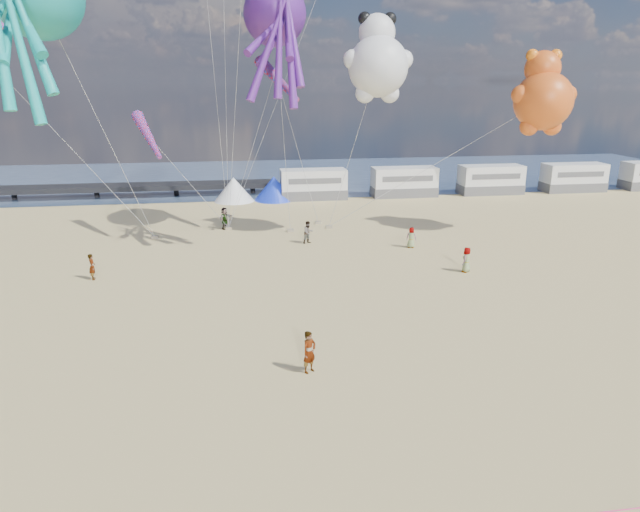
{
  "coord_description": "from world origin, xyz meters",
  "views": [
    {
      "loc": [
        -1.82,
        -16.75,
        11.51
      ],
      "look_at": [
        1.59,
        6.0,
        4.43
      ],
      "focal_mm": 32.0,
      "sensor_mm": 36.0,
      "label": 1
    }
  ],
  "objects_px": {
    "kite_octopus_purple": "(275,14)",
    "beachgoer_0": "(467,260)",
    "motorhome_1": "(404,182)",
    "sandbag_d": "(318,223)",
    "standing_person": "(309,352)",
    "sandbag_a": "(155,237)",
    "sandbag_c": "(329,227)",
    "windsock_mid": "(278,80)",
    "motorhome_0": "(313,184)",
    "beachgoer_1": "(308,232)",
    "beachgoer_4": "(225,218)",
    "tent_blue": "(274,188)",
    "tent_white": "(234,189)",
    "kite_panda": "(378,66)",
    "beachgoer_6": "(411,238)",
    "kite_teddy_orange": "(543,101)",
    "sandbag_b": "(290,230)",
    "sandbag_e": "(229,228)",
    "motorhome_2": "(491,180)",
    "motorhome_3": "(574,177)",
    "windsock_right": "(148,136)",
    "beachgoer_5": "(92,267)"
  },
  "relations": [
    {
      "from": "sandbag_a",
      "to": "kite_teddy_orange",
      "type": "distance_m",
      "value": 30.49
    },
    {
      "from": "motorhome_3",
      "to": "sandbag_e",
      "type": "bearing_deg",
      "value": -162.85
    },
    {
      "from": "beachgoer_0",
      "to": "kite_octopus_purple",
      "type": "height_order",
      "value": "kite_octopus_purple"
    },
    {
      "from": "tent_white",
      "to": "standing_person",
      "type": "height_order",
      "value": "tent_white"
    },
    {
      "from": "kite_octopus_purple",
      "to": "motorhome_3",
      "type": "bearing_deg",
      "value": 41.29
    },
    {
      "from": "motorhome_0",
      "to": "beachgoer_6",
      "type": "xyz_separation_m",
      "value": [
        4.52,
        -18.68,
        -0.75
      ]
    },
    {
      "from": "kite_teddy_orange",
      "to": "tent_blue",
      "type": "bearing_deg",
      "value": 157.47
    },
    {
      "from": "sandbag_a",
      "to": "sandbag_e",
      "type": "xyz_separation_m",
      "value": [
        5.56,
        1.99,
        0.0
      ]
    },
    {
      "from": "tent_white",
      "to": "sandbag_b",
      "type": "height_order",
      "value": "tent_white"
    },
    {
      "from": "tent_white",
      "to": "sandbag_c",
      "type": "height_order",
      "value": "tent_white"
    },
    {
      "from": "sandbag_e",
      "to": "standing_person",
      "type": "bearing_deg",
      "value": -82.07
    },
    {
      "from": "beachgoer_5",
      "to": "standing_person",
      "type": "bearing_deg",
      "value": -150.54
    },
    {
      "from": "sandbag_c",
      "to": "windsock_mid",
      "type": "xyz_separation_m",
      "value": [
        -3.97,
        -0.49,
        11.48
      ]
    },
    {
      "from": "sandbag_d",
      "to": "kite_octopus_purple",
      "type": "relative_size",
      "value": 0.05
    },
    {
      "from": "motorhome_2",
      "to": "beachgoer_1",
      "type": "distance_m",
      "value": 27.21
    },
    {
      "from": "sandbag_b",
      "to": "beachgoer_0",
      "type": "bearing_deg",
      "value": -49.3
    },
    {
      "from": "beachgoer_4",
      "to": "beachgoer_1",
      "type": "bearing_deg",
      "value": -96.93
    },
    {
      "from": "standing_person",
      "to": "sandbag_d",
      "type": "distance_m",
      "value": 25.55
    },
    {
      "from": "beachgoer_1",
      "to": "beachgoer_6",
      "type": "bearing_deg",
      "value": -45.05
    },
    {
      "from": "motorhome_1",
      "to": "sandbag_e",
      "type": "bearing_deg",
      "value": -147.63
    },
    {
      "from": "beachgoer_6",
      "to": "sandbag_e",
      "type": "xyz_separation_m",
      "value": [
        -13.04,
        7.26,
        -0.64
      ]
    },
    {
      "from": "motorhome_0",
      "to": "beachgoer_5",
      "type": "height_order",
      "value": "motorhome_0"
    },
    {
      "from": "motorhome_0",
      "to": "beachgoer_4",
      "type": "xyz_separation_m",
      "value": [
        -8.79,
        -11.18,
        -0.61
      ]
    },
    {
      "from": "motorhome_2",
      "to": "windsock_right",
      "type": "bearing_deg",
      "value": -158.37
    },
    {
      "from": "sandbag_e",
      "to": "sandbag_c",
      "type": "bearing_deg",
      "value": -5.6
    },
    {
      "from": "motorhome_1",
      "to": "sandbag_d",
      "type": "xyz_separation_m",
      "value": [
        -10.57,
        -10.6,
        -1.39
      ]
    },
    {
      "from": "beachgoer_4",
      "to": "beachgoer_6",
      "type": "distance_m",
      "value": 15.29
    },
    {
      "from": "beachgoer_6",
      "to": "sandbag_e",
      "type": "bearing_deg",
      "value": -2.09
    },
    {
      "from": "standing_person",
      "to": "beachgoer_1",
      "type": "relative_size",
      "value": 1.08
    },
    {
      "from": "tent_blue",
      "to": "tent_white",
      "type": "bearing_deg",
      "value": 180.0
    },
    {
      "from": "standing_person",
      "to": "sandbag_a",
      "type": "xyz_separation_m",
      "value": [
        -8.96,
        22.4,
        -0.79
      ]
    },
    {
      "from": "tent_white",
      "to": "sandbag_e",
      "type": "xyz_separation_m",
      "value": [
        -0.52,
        -11.42,
        -1.09
      ]
    },
    {
      "from": "motorhome_1",
      "to": "sandbag_a",
      "type": "bearing_deg",
      "value": -150.37
    },
    {
      "from": "motorhome_0",
      "to": "sandbag_d",
      "type": "bearing_deg",
      "value": -95.74
    },
    {
      "from": "beachgoer_4",
      "to": "motorhome_0",
      "type": "bearing_deg",
      "value": -4.35
    },
    {
      "from": "sandbag_c",
      "to": "windsock_right",
      "type": "distance_m",
      "value": 15.56
    },
    {
      "from": "beachgoer_4",
      "to": "sandbag_a",
      "type": "bearing_deg",
      "value": 146.77
    },
    {
      "from": "beachgoer_0",
      "to": "beachgoer_4",
      "type": "height_order",
      "value": "beachgoer_4"
    },
    {
      "from": "standing_person",
      "to": "beachgoer_0",
      "type": "bearing_deg",
      "value": 6.92
    },
    {
      "from": "kite_octopus_purple",
      "to": "beachgoer_0",
      "type": "bearing_deg",
      "value": -25.89
    },
    {
      "from": "standing_person",
      "to": "kite_teddy_orange",
      "type": "bearing_deg",
      "value": 6.08
    },
    {
      "from": "beachgoer_0",
      "to": "beachgoer_6",
      "type": "bearing_deg",
      "value": -117.31
    },
    {
      "from": "sandbag_b",
      "to": "windsock_right",
      "type": "distance_m",
      "value": 12.81
    },
    {
      "from": "motorhome_0",
      "to": "beachgoer_1",
      "type": "distance_m",
      "value": 16.69
    },
    {
      "from": "beachgoer_4",
      "to": "motorhome_2",
      "type": "bearing_deg",
      "value": -34.25
    },
    {
      "from": "kite_octopus_purple",
      "to": "kite_teddy_orange",
      "type": "xyz_separation_m",
      "value": [
        19.09,
        -3.2,
        -5.86
      ]
    },
    {
      "from": "tent_white",
      "to": "windsock_mid",
      "type": "bearing_deg",
      "value": -74.1
    },
    {
      "from": "standing_person",
      "to": "kite_panda",
      "type": "relative_size",
      "value": 0.25
    },
    {
      "from": "tent_white",
      "to": "beachgoer_1",
      "type": "distance_m",
      "value": 17.31
    },
    {
      "from": "beachgoer_1",
      "to": "kite_octopus_purple",
      "type": "bearing_deg",
      "value": 97.09
    }
  ]
}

